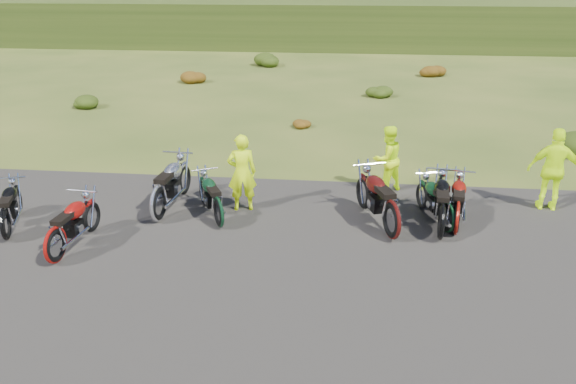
# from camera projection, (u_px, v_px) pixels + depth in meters

# --- Properties ---
(ground) EXTENTS (300.00, 300.00, 0.00)m
(ground) POSITION_uv_depth(u_px,v_px,m) (278.00, 254.00, 10.85)
(ground) COLOR #354818
(ground) RESTS_ON ground
(gravel_pad) EXTENTS (20.00, 12.00, 0.04)m
(gravel_pad) POSITION_uv_depth(u_px,v_px,m) (263.00, 312.00, 9.00)
(gravel_pad) COLOR black
(gravel_pad) RESTS_ON ground
(hill_slope) EXTENTS (300.00, 45.97, 9.37)m
(hill_slope) POSITION_uv_depth(u_px,v_px,m) (339.00, 22.00, 56.99)
(hill_slope) COLOR #2B3B13
(hill_slope) RESTS_ON ground
(shrub_1) EXTENTS (1.03, 1.03, 0.61)m
(shrub_1) POSITION_uv_depth(u_px,v_px,m) (84.00, 100.00, 22.07)
(shrub_1) COLOR #21380E
(shrub_1) RESTS_ON ground
(shrub_2) EXTENTS (1.30, 1.30, 0.77)m
(shrub_2) POSITION_uv_depth(u_px,v_px,m) (192.00, 75.00, 26.64)
(shrub_2) COLOR #71350E
(shrub_2) RESTS_ON ground
(shrub_3) EXTENTS (1.56, 1.56, 0.92)m
(shrub_3) POSITION_uv_depth(u_px,v_px,m) (268.00, 58.00, 31.21)
(shrub_3) COLOR #21380E
(shrub_3) RESTS_ON ground
(shrub_4) EXTENTS (0.77, 0.77, 0.45)m
(shrub_4) POSITION_uv_depth(u_px,v_px,m) (299.00, 121.00, 19.29)
(shrub_4) COLOR #71350E
(shrub_4) RESTS_ON ground
(shrub_5) EXTENTS (1.03, 1.03, 0.61)m
(shrub_5) POSITION_uv_depth(u_px,v_px,m) (378.00, 90.00, 23.86)
(shrub_5) COLOR #21380E
(shrub_5) RESTS_ON ground
(shrub_6) EXTENTS (1.30, 1.30, 0.77)m
(shrub_6) POSITION_uv_depth(u_px,v_px,m) (432.00, 69.00, 28.44)
(shrub_6) COLOR #71350E
(shrub_6) RESTS_ON ground
(motorcycle_0) EXTENTS (1.24, 1.98, 0.98)m
(motorcycle_0) POSITION_uv_depth(u_px,v_px,m) (9.00, 240.00, 11.38)
(motorcycle_0) COLOR black
(motorcycle_0) RESTS_ON ground
(motorcycle_1) EXTENTS (0.82, 2.03, 1.04)m
(motorcycle_1) POSITION_uv_depth(u_px,v_px,m) (58.00, 263.00, 10.50)
(motorcycle_1) COLOR maroon
(motorcycle_1) RESTS_ON ground
(motorcycle_2) EXTENTS (1.44, 1.95, 0.98)m
(motorcycle_2) POSITION_uv_depth(u_px,v_px,m) (219.00, 228.00, 11.93)
(motorcycle_2) COLOR black
(motorcycle_2) RESTS_ON ground
(motorcycle_3) EXTENTS (0.94, 2.33, 1.19)m
(motorcycle_3) POSITION_uv_depth(u_px,v_px,m) (160.00, 221.00, 12.23)
(motorcycle_3) COLOR #B5B4BA
(motorcycle_3) RESTS_ON ground
(motorcycle_4) EXTENTS (1.51, 2.42, 1.20)m
(motorcycle_4) POSITION_uv_depth(u_px,v_px,m) (390.00, 239.00, 11.43)
(motorcycle_4) COLOR #420D0B
(motorcycle_4) RESTS_ON ground
(motorcycle_5) EXTENTS (0.95, 2.21, 1.12)m
(motorcycle_5) POSITION_uv_depth(u_px,v_px,m) (439.00, 240.00, 11.40)
(motorcycle_5) COLOR black
(motorcycle_5) RESTS_ON ground
(motorcycle_6) EXTENTS (0.98, 2.06, 1.03)m
(motorcycle_6) POSITION_uv_depth(u_px,v_px,m) (455.00, 235.00, 11.61)
(motorcycle_6) COLOR maroon
(motorcycle_6) RESTS_ON ground
(motorcycle_7) EXTENTS (1.13, 1.95, 0.97)m
(motorcycle_7) POSITION_uv_depth(u_px,v_px,m) (445.00, 233.00, 11.71)
(motorcycle_7) COLOR black
(motorcycle_7) RESTS_ON ground
(person_middle) EXTENTS (0.72, 0.55, 1.76)m
(person_middle) POSITION_uv_depth(u_px,v_px,m) (242.00, 174.00, 12.46)
(person_middle) COLOR #D3FC0D
(person_middle) RESTS_ON ground
(person_right_a) EXTENTS (1.00, 0.96, 1.63)m
(person_right_a) POSITION_uv_depth(u_px,v_px,m) (387.00, 160.00, 13.58)
(person_right_a) COLOR #D3FC0D
(person_right_a) RESTS_ON ground
(person_right_b) EXTENTS (1.15, 0.59, 1.89)m
(person_right_b) POSITION_uv_depth(u_px,v_px,m) (554.00, 171.00, 12.47)
(person_right_b) COLOR #D3FC0D
(person_right_b) RESTS_ON ground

